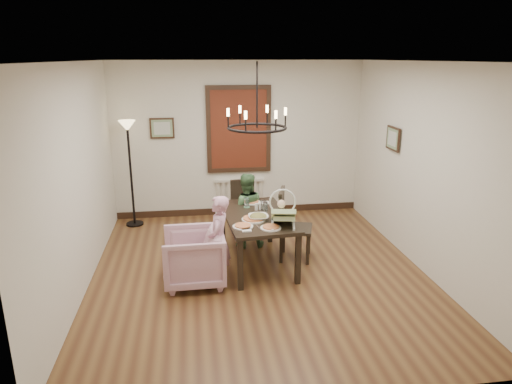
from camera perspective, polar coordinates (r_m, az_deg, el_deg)
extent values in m
cube|color=brown|center=(6.39, 0.37, -9.97)|extent=(4.50, 5.00, 0.01)
cube|color=white|center=(5.71, 0.42, 16.04)|extent=(4.50, 5.00, 0.01)
cube|color=beige|center=(8.32, -2.18, 6.50)|extent=(4.50, 0.01, 2.80)
cube|color=beige|center=(6.00, -21.39, 1.39)|extent=(0.01, 5.00, 2.80)
cube|color=beige|center=(6.61, 20.10, 2.84)|extent=(0.01, 5.00, 2.80)
cube|color=black|center=(6.38, 0.12, -3.07)|extent=(1.00, 1.63, 0.05)
cube|color=black|center=(5.80, -1.97, -9.10)|extent=(0.07, 0.07, 0.68)
cube|color=black|center=(7.11, -4.18, -4.17)|extent=(0.07, 0.07, 0.68)
cube|color=black|center=(5.97, 5.27, -8.37)|extent=(0.07, 0.07, 0.68)
cube|color=black|center=(7.25, 1.77, -3.71)|extent=(0.07, 0.07, 0.68)
imported|color=#D6A4B7|center=(6.02, -7.80, -8.08)|extent=(0.80, 0.78, 0.72)
imported|color=#CE92A9|center=(5.91, -4.67, -7.03)|extent=(0.32, 0.41, 0.99)
imported|color=#466E41|center=(7.04, -1.27, -3.08)|extent=(0.48, 0.38, 0.97)
imported|color=white|center=(6.16, 0.29, -3.15)|extent=(0.33, 0.33, 0.08)
cylinder|color=tan|center=(6.16, -0.29, -3.38)|extent=(0.32, 0.32, 0.04)
cylinder|color=silver|center=(6.50, 1.17, -1.85)|extent=(0.07, 0.07, 0.14)
cube|color=maroon|center=(8.25, -2.16, 7.82)|extent=(1.00, 0.03, 1.40)
cube|color=black|center=(8.22, -11.66, 7.82)|extent=(0.42, 0.03, 0.36)
cube|color=black|center=(7.33, 16.76, 6.42)|extent=(0.03, 0.42, 0.36)
torus|color=black|center=(6.08, 0.13, 8.03)|extent=(0.80, 0.80, 0.04)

